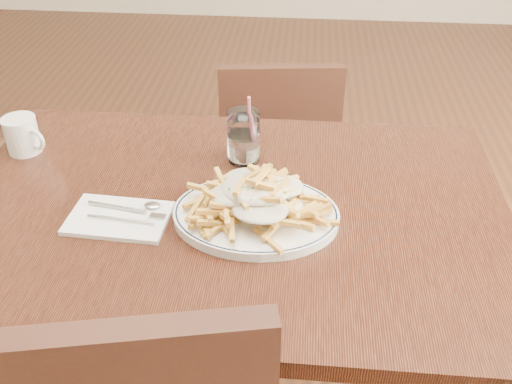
# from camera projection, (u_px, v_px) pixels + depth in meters

# --- Properties ---
(table) EXTENTS (1.20, 0.80, 0.75)m
(table) POSITION_uv_depth(u_px,v_px,m) (230.00, 234.00, 1.27)
(table) COLOR black
(table) RESTS_ON ground
(chair_far) EXTENTS (0.42, 0.42, 0.82)m
(chair_far) POSITION_uv_depth(u_px,v_px,m) (278.00, 153.00, 1.95)
(chair_far) COLOR black
(chair_far) RESTS_ON ground
(fries_plate) EXTENTS (0.36, 0.31, 0.02)m
(fries_plate) POSITION_uv_depth(u_px,v_px,m) (256.00, 215.00, 1.18)
(fries_plate) COLOR white
(fries_plate) RESTS_ON table
(loaded_fries) EXTENTS (0.32, 0.28, 0.08)m
(loaded_fries) POSITION_uv_depth(u_px,v_px,m) (256.00, 194.00, 1.15)
(loaded_fries) COLOR gold
(loaded_fries) RESTS_ON fries_plate
(napkin) EXTENTS (0.21, 0.14, 0.01)m
(napkin) POSITION_uv_depth(u_px,v_px,m) (119.00, 218.00, 1.18)
(napkin) COLOR white
(napkin) RESTS_ON table
(cutlery) EXTENTS (0.18, 0.08, 0.01)m
(cutlery) POSITION_uv_depth(u_px,v_px,m) (119.00, 213.00, 1.18)
(cutlery) COLOR silver
(cutlery) RESTS_ON napkin
(water_glass) EXTENTS (0.08, 0.08, 0.17)m
(water_glass) POSITION_uv_depth(u_px,v_px,m) (244.00, 140.00, 1.35)
(water_glass) COLOR white
(water_glass) RESTS_ON table
(coffee_mug) EXTENTS (0.11, 0.08, 0.09)m
(coffee_mug) POSITION_uv_depth(u_px,v_px,m) (23.00, 135.00, 1.38)
(coffee_mug) COLOR white
(coffee_mug) RESTS_ON table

